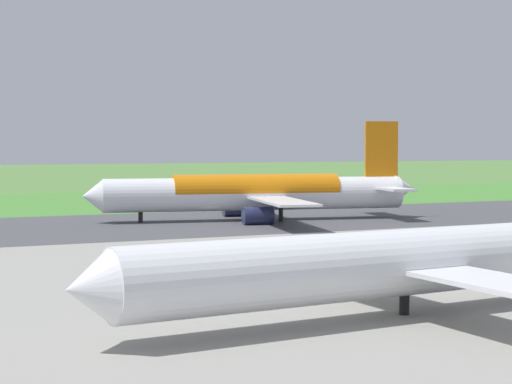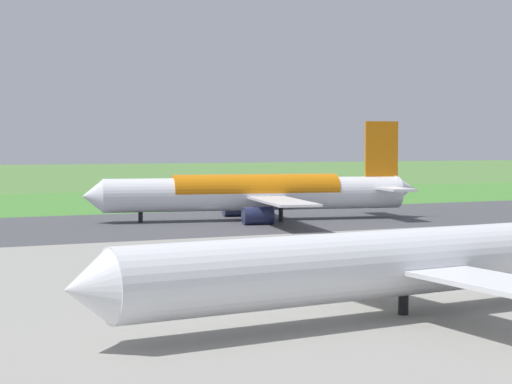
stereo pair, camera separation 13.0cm
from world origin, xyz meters
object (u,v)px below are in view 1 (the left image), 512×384
object	(u,v)px
airliner_main	(258,193)
traffic_cone_orange	(106,202)
no_stopping_sign	(125,195)
airliner_parked_mid	(408,260)

from	to	relation	value
airliner_main	traffic_cone_orange	xyz separation A→B (m)	(12.56, -46.92, -4.08)
no_stopping_sign	airliner_main	bearing A→B (deg)	100.10
airliner_main	no_stopping_sign	size ratio (longest dim) A/B	19.78
airliner_parked_mid	traffic_cone_orange	distance (m)	119.85
traffic_cone_orange	airliner_parked_mid	bearing A→B (deg)	85.72
airliner_parked_mid	airliner_main	bearing A→B (deg)	-106.50
airliner_main	no_stopping_sign	bearing A→B (deg)	-79.90
airliner_parked_mid	no_stopping_sign	world-z (taller)	airliner_parked_mid
no_stopping_sign	traffic_cone_orange	xyz separation A→B (m)	(4.11, 0.55, -1.34)
no_stopping_sign	airliner_parked_mid	bearing A→B (deg)	83.80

